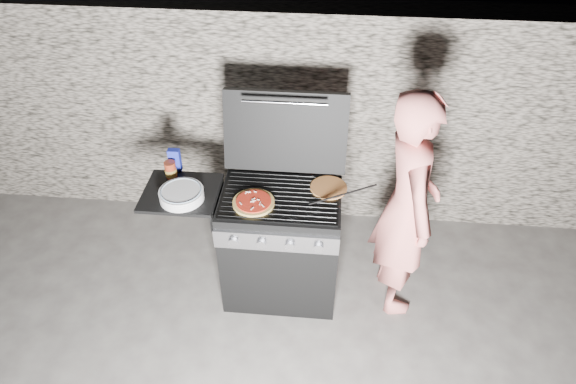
# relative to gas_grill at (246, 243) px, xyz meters

# --- Properties ---
(ground) EXTENTS (50.00, 50.00, 0.00)m
(ground) POSITION_rel_gas_grill_xyz_m (0.25, 0.00, -0.46)
(ground) COLOR #443F3C
(stone_wall) EXTENTS (8.00, 0.35, 1.80)m
(stone_wall) POSITION_rel_gas_grill_xyz_m (0.25, 1.05, 0.44)
(stone_wall) COLOR #A19384
(stone_wall) RESTS_ON ground
(gas_grill) EXTENTS (1.34, 0.79, 0.91)m
(gas_grill) POSITION_rel_gas_grill_xyz_m (0.00, 0.00, 0.00)
(gas_grill) COLOR black
(gas_grill) RESTS_ON ground
(pizza_topped) EXTENTS (0.36, 0.36, 0.03)m
(pizza_topped) POSITION_rel_gas_grill_xyz_m (0.09, -0.09, 0.47)
(pizza_topped) COLOR tan
(pizza_topped) RESTS_ON gas_grill
(pizza_plain) EXTENTS (0.29, 0.29, 0.01)m
(pizza_plain) POSITION_rel_gas_grill_xyz_m (0.56, 0.11, 0.46)
(pizza_plain) COLOR #E39750
(pizza_plain) RESTS_ON gas_grill
(sauce_jar) EXTENTS (0.10, 0.10, 0.12)m
(sauce_jar) POSITION_rel_gas_grill_xyz_m (-0.52, 0.15, 0.51)
(sauce_jar) COLOR maroon
(sauce_jar) RESTS_ON gas_grill
(blue_carton) EXTENTS (0.08, 0.05, 0.17)m
(blue_carton) POSITION_rel_gas_grill_xyz_m (-0.51, 0.23, 0.53)
(blue_carton) COLOR navy
(blue_carton) RESTS_ON gas_grill
(plate_stack) EXTENTS (0.33, 0.33, 0.07)m
(plate_stack) POSITION_rel_gas_grill_xyz_m (-0.39, -0.07, 0.48)
(plate_stack) COLOR silver
(plate_stack) RESTS_ON gas_grill
(person) EXTENTS (0.51, 0.68, 1.71)m
(person) POSITION_rel_gas_grill_xyz_m (1.08, 0.03, 0.40)
(person) COLOR #E37870
(person) RESTS_ON ground
(tongs) EXTENTS (0.44, 0.16, 0.09)m
(tongs) POSITION_rel_gas_grill_xyz_m (0.66, 0.00, 0.50)
(tongs) COLOR black
(tongs) RESTS_ON gas_grill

